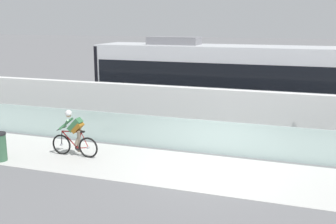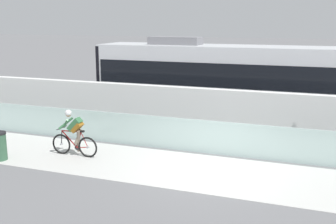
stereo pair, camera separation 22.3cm
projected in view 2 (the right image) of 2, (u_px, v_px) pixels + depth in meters
The scene contains 8 objects.
ground_plane at pixel (208, 173), 12.67m from camera, with size 200.00×200.00×0.00m, color slate.
bike_path_deck at pixel (208, 173), 12.67m from camera, with size 32.00×3.20×0.01m, color beige.
glass_parapet at pixel (222, 138), 14.24m from camera, with size 32.00×0.05×1.18m, color #ADC6C1.
concrete_barrier_wall at pixel (233, 116), 15.80m from camera, with size 32.00×0.36×1.99m, color silver.
tram_rail_near at pixel (244, 126), 18.29m from camera, with size 32.00×0.08×0.01m, color #595654.
tram_rail_far at pixel (249, 119), 19.60m from camera, with size 32.00×0.08×0.01m, color #595654.
tram at pixel (216, 80), 19.04m from camera, with size 11.06×2.54×3.81m.
cyclist_on_bike at pixel (74, 134), 14.10m from camera, with size 1.77×0.58×1.61m.
Camera 2 is at (2.99, -11.65, 4.57)m, focal length 44.30 mm.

